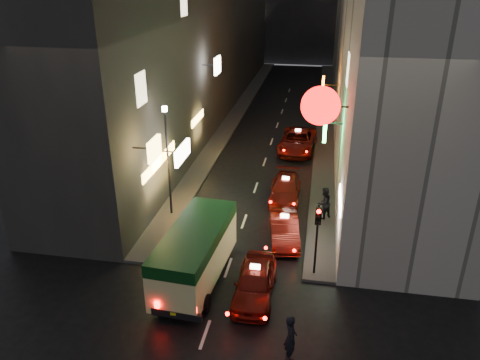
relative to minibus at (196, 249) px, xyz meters
The scene contains 13 objects.
building_left 28.49m from the minibus, 104.30° to the left, with size 7.66×52.00×18.00m.
building_right 29.16m from the minibus, 70.98° to the left, with size 8.15×52.00×18.00m.
sidewalk_left 26.91m from the minibus, 96.52° to the left, with size 1.50×52.00×0.15m, color #42403D.
sidewalk_right 27.28m from the minibus, 78.46° to the left, with size 1.50×52.00×0.15m, color #42403D.
minibus is the anchor object (origin of this frame).
taxi_near 2.94m from the minibus, 13.25° to the right, with size 2.16×5.16×1.80m.
taxi_second 5.54m from the minibus, 49.49° to the left, with size 2.70×5.05×1.70m.
taxi_third 9.55m from the minibus, 70.37° to the left, with size 1.97×4.72×1.67m.
taxi_far 17.80m from the minibus, 79.07° to the left, with size 2.71×5.90×2.00m.
pedestrian_crossing 5.99m from the minibus, 40.95° to the right, with size 0.70×0.45×2.11m, color black.
pedestrian_sidewalk 8.63m from the minibus, 50.19° to the left, with size 0.78×0.49×2.09m, color black.
traffic_light 5.42m from the minibus, 12.56° to the left, with size 0.26×0.43×3.50m.
lamp_post 6.75m from the minibus, 117.81° to the left, with size 0.28×0.28×6.22m.
Camera 1 is at (3.77, -9.51, 12.83)m, focal length 35.00 mm.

